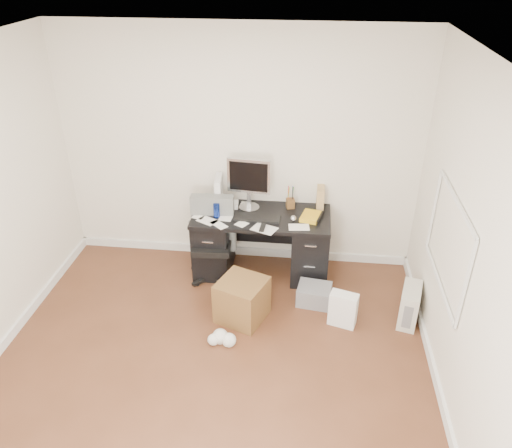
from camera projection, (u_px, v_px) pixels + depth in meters
The scene contains 18 objects.
ground at pixel (208, 375), 4.43m from camera, with size 4.00×4.00×0.00m, color #4B2918.
room_shell at pixel (203, 209), 3.64m from camera, with size 4.02×4.02×2.71m.
desk at pixel (262, 242), 5.63m from camera, with size 1.50×0.70×0.75m.
loose_papers at pixel (243, 216), 5.43m from camera, with size 1.10×0.60×0.00m, color silver, non-canonical shape.
lcd_monitor at pixel (249, 184), 5.44m from camera, with size 0.48×0.27×0.60m, color #B3B4B8, non-canonical shape.
keyboard at pixel (257, 218), 5.37m from camera, with size 0.50×0.17×0.03m, color black.
computer_mouse at pixel (293, 219), 5.32m from camera, with size 0.07×0.07×0.07m, color #B3B4B8.
travel_mug at pixel (217, 210), 5.38m from camera, with size 0.07×0.07×0.16m, color navy.
white_binder at pixel (219, 191), 5.58m from camera, with size 0.14×0.30×0.34m, color silver.
magazine_file at pixel (320, 198), 5.55m from camera, with size 0.11×0.21×0.25m, color #9E7F4C.
pen_cup at pixel (291, 197), 5.54m from camera, with size 0.11×0.11×0.26m, color #503316, non-canonical shape.
yellow_book at pixel (311, 217), 5.38m from camera, with size 0.20×0.26×0.04m, color gold.
paper_remote at pixel (264, 228), 5.19m from camera, with size 0.25×0.20×0.02m, color silver, non-canonical shape.
office_chair at pixel (212, 241), 5.49m from camera, with size 0.54×0.54×0.96m, color #505350, non-canonical shape.
pc_tower at pixel (410, 305), 4.98m from camera, with size 0.17×0.39×0.39m, color beige.
shopping_bag at pixel (343, 309), 4.94m from camera, with size 0.27×0.19×0.37m, color white.
wicker_basket at pixel (242, 300), 5.01m from camera, with size 0.44×0.44×0.44m, color #503718.
desk_printer at pixel (314, 294), 5.28m from camera, with size 0.34×0.28×0.20m, color slate.
Camera 1 is at (0.79, -3.12, 3.36)m, focal length 35.00 mm.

